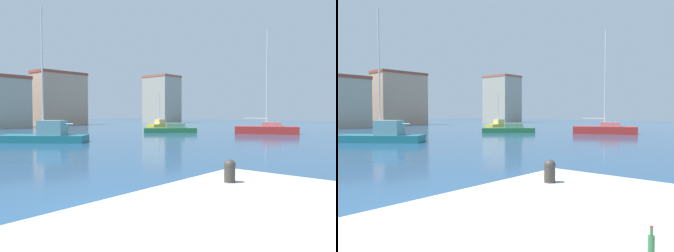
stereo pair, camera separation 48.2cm
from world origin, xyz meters
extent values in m
plane|color=navy|center=(15.00, 20.00, 0.00)|extent=(160.00, 160.00, 0.00)
cylinder|color=#2D6B3D|center=(-1.38, -5.14, 1.01)|extent=(0.07, 0.07, 0.26)
cylinder|color=#2D6B3D|center=(-1.38, -5.14, 1.18)|extent=(0.03, 0.03, 0.09)
cylinder|color=#B21E19|center=(-1.38, -5.14, 1.23)|extent=(0.03, 0.03, 0.01)
cylinder|color=#38332D|center=(1.10, -2.25, 1.07)|extent=(0.24, 0.24, 0.37)
sphere|color=#38332D|center=(1.10, -2.25, 1.25)|extent=(0.25, 0.25, 0.25)
cube|color=#B22823|center=(30.44, 9.93, 0.42)|extent=(4.78, 7.16, 0.84)
cube|color=#C4716E|center=(30.67, 9.41, 1.09)|extent=(2.34, 2.58, 0.51)
cylinder|color=silver|center=(30.44, 9.93, 6.26)|extent=(0.12, 0.12, 10.84)
cylinder|color=silver|center=(29.94, 11.06, 1.74)|extent=(1.05, 2.23, 0.08)
cube|color=#1E707A|center=(8.45, 19.05, 0.29)|extent=(5.94, 6.77, 0.59)
cube|color=#6B9CA2|center=(8.93, 18.43, 1.18)|extent=(2.58, 2.60, 1.18)
cylinder|color=silver|center=(8.45, 19.05, 5.70)|extent=(0.12, 0.12, 10.23)
cylinder|color=silver|center=(9.22, 18.07, 1.49)|extent=(1.56, 1.96, 0.08)
cube|color=gold|center=(30.53, 26.43, 0.38)|extent=(4.16, 1.70, 0.75)
cube|color=#DFCD77|center=(30.79, 26.45, 1.09)|extent=(1.58, 1.03, 0.66)
cylinder|color=silver|center=(30.53, 26.43, 2.98)|extent=(0.12, 0.12, 4.45)
cube|color=#28703D|center=(25.11, 19.73, 0.28)|extent=(5.70, 5.83, 0.57)
cube|color=gray|center=(25.55, 19.28, 0.86)|extent=(2.54, 2.56, 0.58)
cube|color=tan|center=(29.67, 51.54, 4.86)|extent=(9.55, 5.03, 9.71)
cube|color=#9E4733|center=(29.67, 51.54, 9.96)|extent=(9.74, 5.13, 0.50)
cube|color=#B2A893|center=(55.25, 47.81, 5.44)|extent=(6.22, 7.40, 10.88)
cube|color=#B25B42|center=(55.25, 47.81, 11.13)|extent=(6.34, 7.55, 0.50)
camera|label=1|loc=(-5.15, -5.84, 2.39)|focal=35.26mm
camera|label=2|loc=(-4.84, -6.21, 2.39)|focal=35.26mm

